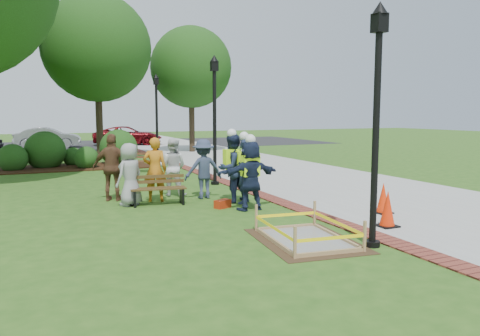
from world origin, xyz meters
name	(u,v)px	position (x,y,z in m)	size (l,w,h in m)	color
ground	(241,218)	(0.00, 0.00, 0.00)	(100.00, 100.00, 0.00)	#285116
sidewalk	(253,164)	(5.00, 10.00, 0.01)	(6.00, 60.00, 0.02)	#9E9E99
brick_edging	(185,167)	(1.75, 10.00, 0.01)	(0.50, 60.00, 0.03)	maroon
mulch_bed	(67,168)	(-3.00, 12.00, 0.02)	(7.00, 3.00, 0.05)	#381E0F
parking_lot	(97,145)	(0.00, 27.00, 0.00)	(36.00, 12.00, 0.01)	black
wet_concrete_pad	(306,229)	(0.35, -2.22, 0.23)	(1.94, 2.47, 0.55)	#47331E
bench_near	(158,196)	(-1.34, 2.30, 0.24)	(1.46, 0.64, 0.77)	brown
bench_far	(144,166)	(-0.20, 9.33, 0.24)	(1.49, 0.94, 0.77)	brown
cone_front	(388,210)	(2.45, -2.01, 0.38)	(0.40, 0.40, 0.78)	black
cone_back	(383,199)	(3.28, -0.91, 0.36)	(0.38, 0.38, 0.75)	black
cone_far	(226,158)	(3.65, 9.93, 0.38)	(0.40, 0.40, 0.78)	black
toolbox	(223,204)	(0.05, 1.26, 0.10)	(0.41, 0.23, 0.21)	#B0280D
lamp_near	(377,107)	(1.25, -3.00, 2.48)	(0.28, 0.28, 4.26)	black
lamp_mid	(215,110)	(1.25, 5.00, 2.48)	(0.28, 0.28, 4.26)	black
lamp_far	(157,111)	(1.25, 13.00, 2.48)	(0.28, 0.28, 4.26)	black
tree_back	(97,48)	(-1.09, 15.97, 5.70)	(5.53, 5.53, 8.48)	#3D2D1E
tree_right	(191,67)	(4.64, 18.03, 5.12)	(4.91, 4.91, 7.59)	#3D2D1E
shrub_a	(13,171)	(-5.10, 11.90, 0.00)	(1.20, 1.20, 1.20)	#1F4012
shrub_b	(46,168)	(-3.83, 12.55, 0.00)	(1.73, 1.73, 1.73)	#1F4012
shrub_c	(87,168)	(-2.23, 11.51, 0.00)	(1.03, 1.03, 1.03)	#1F4012
shrub_d	(119,164)	(-0.64, 12.79, 0.00)	(1.75, 1.75, 1.75)	#1F4012
shrub_e	(73,165)	(-2.67, 12.96, 0.00)	(0.89, 0.89, 0.89)	#1F4012
casual_person_a	(130,175)	(-2.02, 2.51, 0.81)	(0.61, 0.57, 1.62)	gray
casual_person_b	(155,170)	(-1.29, 2.81, 0.87)	(0.64, 0.51, 1.74)	#BF6E16
casual_person_c	(173,167)	(-0.62, 3.46, 0.83)	(0.63, 0.59, 1.67)	silver
casual_person_d	(113,168)	(-2.32, 3.37, 0.91)	(0.68, 0.56, 1.82)	brown
casual_person_e	(203,169)	(0.06, 2.73, 0.83)	(0.54, 0.35, 1.65)	#2F3953
hivis_worker_a	(250,173)	(0.59, 0.76, 0.93)	(0.57, 0.38, 1.87)	#152438
hivis_worker_b	(244,168)	(0.80, 1.62, 0.94)	(0.63, 0.66, 1.90)	#1C2049
hivis_worker_c	(232,166)	(0.55, 1.86, 0.97)	(0.68, 0.56, 1.97)	#18293F
parked_car_b	(48,148)	(-3.42, 25.21, 0.00)	(4.72, 2.05, 1.54)	#99989C
parked_car_c	(128,145)	(2.14, 25.88, 0.00)	(4.66, 2.02, 1.52)	maroon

